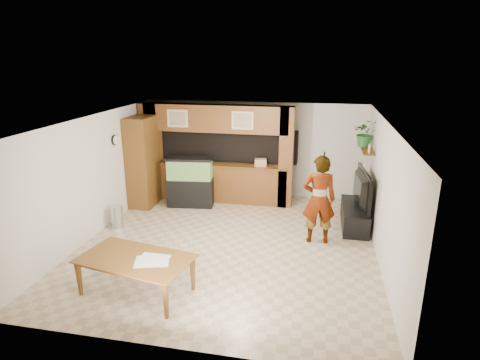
% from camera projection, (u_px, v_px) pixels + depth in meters
% --- Properties ---
extents(floor, '(6.50, 6.50, 0.00)m').
position_uv_depth(floor, '(229.00, 243.00, 8.49)').
color(floor, tan).
rests_on(floor, ground).
extents(ceiling, '(6.50, 6.50, 0.00)m').
position_uv_depth(ceiling, '(228.00, 121.00, 7.71)').
color(ceiling, white).
rests_on(ceiling, wall_back).
extents(wall_back, '(6.00, 0.00, 6.00)m').
position_uv_depth(wall_back, '(255.00, 149.00, 11.14)').
color(wall_back, beige).
rests_on(wall_back, floor).
extents(wall_left, '(0.00, 6.50, 6.50)m').
position_uv_depth(wall_left, '(93.00, 176.00, 8.66)').
color(wall_left, beige).
rests_on(wall_left, floor).
extents(wall_right, '(0.00, 6.50, 6.50)m').
position_uv_depth(wall_right, '(384.00, 195.00, 7.54)').
color(wall_right, beige).
rests_on(wall_right, floor).
extents(partition, '(4.20, 0.99, 2.60)m').
position_uv_depth(partition, '(216.00, 152.00, 10.74)').
color(partition, brown).
rests_on(partition, floor).
extents(wall_clock, '(0.05, 0.25, 0.25)m').
position_uv_depth(wall_clock, '(115.00, 140.00, 9.41)').
color(wall_clock, black).
rests_on(wall_clock, wall_left).
extents(wall_shelf, '(0.25, 0.90, 0.04)m').
position_uv_depth(wall_shelf, '(367.00, 150.00, 9.27)').
color(wall_shelf, brown).
rests_on(wall_shelf, wall_right).
extents(pantry_cabinet, '(0.58, 0.95, 2.33)m').
position_uv_depth(pantry_cabinet, '(143.00, 162.00, 10.38)').
color(pantry_cabinet, brown).
rests_on(pantry_cabinet, floor).
extents(trash_can, '(0.28, 0.28, 0.51)m').
position_uv_depth(trash_can, '(117.00, 216.00, 9.23)').
color(trash_can, '#B2B2B7').
rests_on(trash_can, floor).
extents(aquarium, '(1.18, 0.44, 1.30)m').
position_uv_depth(aquarium, '(190.00, 183.00, 10.40)').
color(aquarium, black).
rests_on(aquarium, floor).
extents(tv_stand, '(0.56, 1.52, 0.51)m').
position_uv_depth(tv_stand, '(354.00, 216.00, 9.26)').
color(tv_stand, black).
rests_on(tv_stand, floor).
extents(television, '(0.33, 1.48, 0.84)m').
position_uv_depth(television, '(357.00, 188.00, 9.05)').
color(television, black).
rests_on(television, tv_stand).
extents(photo_frame, '(0.04, 0.15, 0.19)m').
position_uv_depth(photo_frame, '(369.00, 149.00, 8.92)').
color(photo_frame, tan).
rests_on(photo_frame, wall_shelf).
extents(potted_plant, '(0.65, 0.59, 0.66)m').
position_uv_depth(potted_plant, '(366.00, 133.00, 9.45)').
color(potted_plant, '#255D2A').
rests_on(potted_plant, wall_shelf).
extents(person, '(0.74, 0.53, 1.90)m').
position_uv_depth(person, '(319.00, 200.00, 8.30)').
color(person, '#937351').
rests_on(person, floor).
extents(microphone, '(0.03, 0.10, 0.15)m').
position_uv_depth(microphone, '(324.00, 155.00, 7.84)').
color(microphone, black).
rests_on(microphone, person).
extents(dining_table, '(1.99, 1.35, 0.65)m').
position_uv_depth(dining_table, '(135.00, 276.00, 6.61)').
color(dining_table, brown).
rests_on(dining_table, floor).
extents(newspaper_a, '(0.50, 0.37, 0.01)m').
position_uv_depth(newspaper_a, '(153.00, 259.00, 6.51)').
color(newspaper_a, silver).
rests_on(newspaper_a, dining_table).
extents(newspaper_b, '(0.63, 0.53, 0.01)m').
position_uv_depth(newspaper_b, '(152.00, 261.00, 6.44)').
color(newspaper_b, silver).
rests_on(newspaper_b, dining_table).
extents(counter_box, '(0.33, 0.25, 0.20)m').
position_uv_depth(counter_box, '(261.00, 163.00, 10.39)').
color(counter_box, '#AB7C5C').
rests_on(counter_box, partition).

